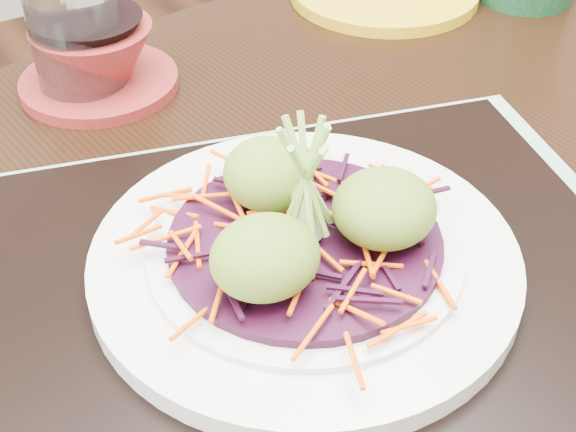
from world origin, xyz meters
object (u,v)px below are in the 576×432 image
white_plate (305,258)px  terracotta_bowl_set (96,61)px  serving_tray (304,279)px  water_glass (76,35)px  dining_table (311,336)px

white_plate → terracotta_bowl_set: (-0.01, 0.32, -0.01)m
serving_tray → water_glass: bearing=110.6°
water_glass → terracotta_bowl_set: (0.01, -0.00, -0.03)m
serving_tray → water_glass: 0.33m
terracotta_bowl_set → serving_tray: bearing=-87.5°
serving_tray → white_plate: (0.00, 0.00, 0.02)m
serving_tray → water_glass: water_glass is taller
dining_table → terracotta_bowl_set: 0.32m
dining_table → water_glass: size_ratio=10.89×
dining_table → serving_tray: bearing=-137.0°
serving_tray → terracotta_bowl_set: 0.33m
white_plate → water_glass: (-0.03, 0.32, 0.02)m
dining_table → terracotta_bowl_set: terracotta_bowl_set is taller
white_plate → serving_tray: bearing=180.0°
serving_tray → white_plate: white_plate is taller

